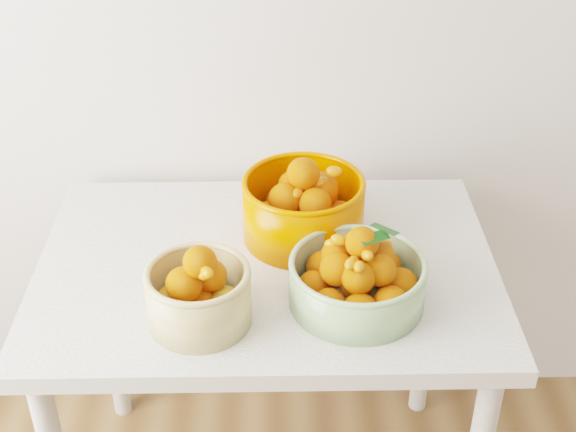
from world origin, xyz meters
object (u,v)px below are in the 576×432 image
(table, at_px, (267,297))
(bowl_green, at_px, (358,278))
(bowl_cream, at_px, (198,294))
(bowl_orange, at_px, (304,207))

(table, bearing_deg, bowl_green, -37.50)
(table, bearing_deg, bowl_cream, -124.05)
(bowl_cream, relative_size, bowl_orange, 0.62)
(bowl_orange, bearing_deg, bowl_cream, -126.03)
(bowl_cream, bearing_deg, bowl_orange, 53.97)
(table, relative_size, bowl_cream, 4.46)
(table, height_order, bowl_cream, bowl_cream)
(bowl_orange, bearing_deg, bowl_green, -67.65)
(bowl_cream, bearing_deg, table, 55.95)
(bowl_cream, distance_m, bowl_orange, 0.36)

